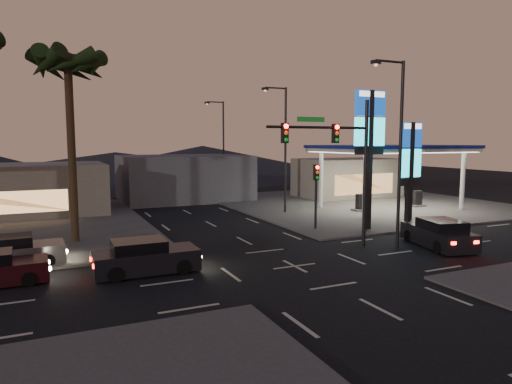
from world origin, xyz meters
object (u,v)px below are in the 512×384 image
car_lane_a_front (145,258)px  suv_station (439,234)px  pylon_sign_short (410,159)px  gas_station (392,150)px  traffic_signal_mast (339,152)px  pylon_sign_tall (370,132)px  car_lane_b_front (12,253)px

car_lane_a_front → suv_station: (15.67, -1.69, 0.03)m
pylon_sign_short → suv_station: bearing=-113.3°
pylon_sign_short → car_lane_a_front: 18.20m
suv_station → gas_station: bearing=59.9°
pylon_sign_short → traffic_signal_mast: (-7.24, -2.51, 0.57)m
pylon_sign_tall → suv_station: pylon_sign_tall is taller
gas_station → suv_station: gas_station is taller
pylon_sign_tall → car_lane_a_front: bearing=-166.2°
pylon_sign_tall → pylon_sign_short: 3.20m
pylon_sign_short → suv_station: 6.19m
car_lane_b_front → suv_station: suv_station is taller
pylon_sign_tall → car_lane_a_front: size_ratio=1.93×
car_lane_b_front → suv_station: (21.04, -5.25, 0.05)m
pylon_sign_short → car_lane_b_front: 23.29m
traffic_signal_mast → suv_station: bearing=-19.4°
traffic_signal_mast → pylon_sign_tall: bearing=36.5°
pylon_sign_tall → car_lane_b_front: bearing=-179.6°
pylon_sign_tall → traffic_signal_mast: bearing=-143.5°
car_lane_a_front → suv_station: size_ratio=0.93×
gas_station → car_lane_b_front: gas_station is taller
traffic_signal_mast → car_lane_b_front: (-15.69, 3.37, -4.55)m
pylon_sign_short → gas_station: bearing=56.3°
car_lane_a_front → pylon_sign_tall: bearing=13.8°
gas_station → car_lane_b_front: 29.05m
pylon_sign_tall → suv_station: bearing=-83.6°
car_lane_a_front → suv_station: suv_station is taller
pylon_sign_tall → pylon_sign_short: pylon_sign_tall is taller
traffic_signal_mast → car_lane_b_front: traffic_signal_mast is taller
pylon_sign_short → car_lane_b_front: (-22.94, 0.86, -3.98)m
pylon_sign_tall → traffic_signal_mast: 6.02m
car_lane_a_front → car_lane_b_front: bearing=146.4°
traffic_signal_mast → suv_station: (5.35, -1.88, -4.50)m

